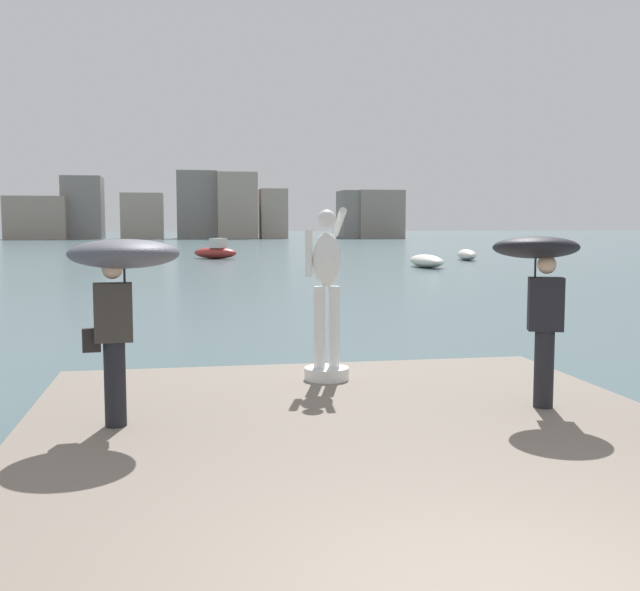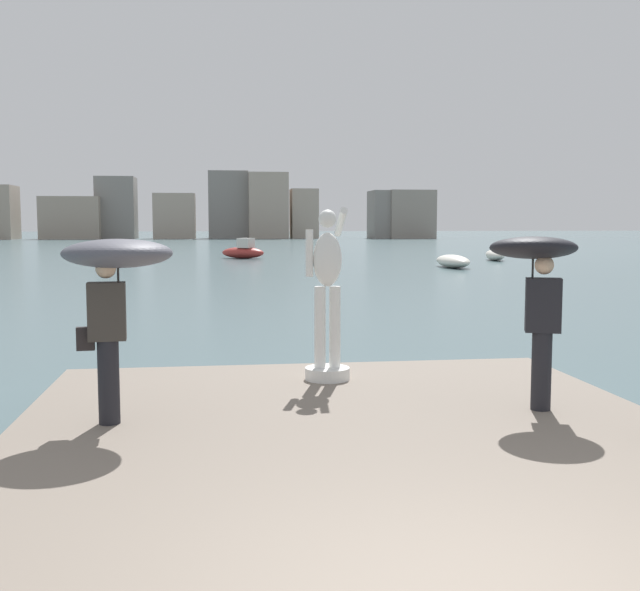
% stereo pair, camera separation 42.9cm
% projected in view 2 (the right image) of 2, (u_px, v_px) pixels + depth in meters
% --- Properties ---
extents(ground_plane, '(400.00, 400.00, 0.00)m').
position_uv_depth(ground_plane, '(240.00, 267.00, 43.49)').
color(ground_plane, '#4C666B').
extents(pier, '(6.94, 10.45, 0.40)m').
position_uv_depth(pier, '(383.00, 504.00, 6.21)').
color(pier, slate).
rests_on(pier, ground).
extents(statue_white_figure, '(0.60, 0.86, 2.30)m').
position_uv_depth(statue_white_figure, '(327.00, 304.00, 10.09)').
color(statue_white_figure, white).
rests_on(statue_white_figure, pier).
extents(onlooker_left, '(1.21, 1.22, 1.94)m').
position_uv_depth(onlooker_left, '(115.00, 272.00, 7.84)').
color(onlooker_left, black).
rests_on(onlooker_left, pier).
extents(onlooker_right, '(1.23, 1.24, 1.98)m').
position_uv_depth(onlooker_right, '(536.00, 274.00, 8.43)').
color(onlooker_right, black).
rests_on(onlooker_right, pier).
extents(boat_mid, '(3.53, 2.93, 1.44)m').
position_uv_depth(boat_mid, '(243.00, 251.00, 53.92)').
color(boat_mid, '#9E2D28').
rests_on(boat_mid, ground).
extents(boat_far, '(1.42, 4.30, 0.72)m').
position_uv_depth(boat_far, '(453.00, 261.00, 42.78)').
color(boat_far, silver).
rests_on(boat_far, ground).
extents(boat_leftward, '(1.76, 3.81, 0.73)m').
position_uv_depth(boat_leftward, '(495.00, 255.00, 51.10)').
color(boat_leftward, silver).
rests_on(boat_leftward, ground).
extents(distant_skyline, '(73.16, 11.16, 11.01)m').
position_uv_depth(distant_skyline, '(198.00, 211.00, 124.07)').
color(distant_skyline, gray).
rests_on(distant_skyline, ground).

